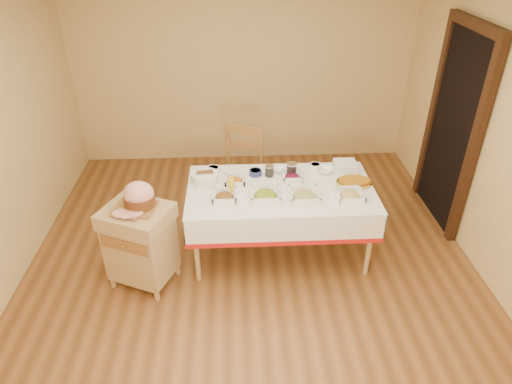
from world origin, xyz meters
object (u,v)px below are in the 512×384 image
brass_platter (354,182)px  plate_stack (345,166)px  mustard_bottle (231,185)px  preserve_jar_right (292,170)px  ham_on_board (138,197)px  preserve_jar_left (269,171)px  bread_basket (205,178)px  dining_chair (240,173)px  butcher_cart (140,241)px  dining_table (280,202)px

brass_platter → plate_stack: bearing=94.8°
mustard_bottle → preserve_jar_right: bearing=26.7°
preserve_jar_right → plate_stack: 0.58m
ham_on_board → mustard_bottle: ham_on_board is taller
preserve_jar_right → preserve_jar_left: bearing=-179.1°
preserve_jar_left → bread_basket: 0.65m
mustard_bottle → plate_stack: 1.26m
dining_chair → mustard_bottle: dining_chair is taller
dining_chair → ham_on_board: (-0.91, -1.10, 0.39)m
butcher_cart → plate_stack: bearing=20.0°
dining_table → preserve_jar_left: bearing=110.0°
dining_table → bread_basket: bearing=168.2°
dining_chair → preserve_jar_right: dining_chair is taller
dining_table → butcher_cart: size_ratio=2.22×
mustard_bottle → plate_stack: size_ratio=0.83×
preserve_jar_left → mustard_bottle: (-0.39, -0.31, 0.03)m
butcher_cart → preserve_jar_right: (1.47, 0.65, 0.36)m
mustard_bottle → brass_platter: (1.22, 0.10, -0.06)m
preserve_jar_right → brass_platter: bearing=-18.8°
preserve_jar_left → mustard_bottle: mustard_bottle is taller
preserve_jar_right → bread_basket: preserve_jar_right is taller
dining_table → plate_stack: bearing=26.0°
mustard_bottle → bread_basket: (-0.26, 0.21, -0.03)m
dining_table → dining_chair: bearing=117.7°
ham_on_board → preserve_jar_left: 1.35m
dining_chair → mustard_bottle: (-0.09, -0.79, 0.30)m
preserve_jar_right → brass_platter: (0.60, -0.20, -0.04)m
bread_basket → brass_platter: 1.48m
butcher_cart → brass_platter: butcher_cart is taller
mustard_bottle → plate_stack: bearing=18.7°
mustard_bottle → plate_stack: (1.19, 0.40, -0.04)m
preserve_jar_right → plate_stack: (0.58, 0.09, -0.02)m
preserve_jar_left → butcher_cart: bearing=-152.5°
preserve_jar_left → brass_platter: 0.85m
preserve_jar_right → mustard_bottle: mustard_bottle is taller
preserve_jar_right → bread_basket: size_ratio=0.50×
butcher_cart → dining_chair: dining_chair is taller
preserve_jar_left → bread_basket: bearing=-171.7°
butcher_cart → brass_platter: bearing=12.2°
dining_chair → ham_on_board: ham_on_board is taller
ham_on_board → preserve_jar_right: 1.56m
bread_basket → ham_on_board: bearing=-136.8°
plate_stack → brass_platter: 0.30m
dining_table → butcher_cart: 1.39m
preserve_jar_right → plate_stack: size_ratio=0.61×
bread_basket → brass_platter: size_ratio=0.76×
mustard_bottle → butcher_cart: bearing=-158.2°
preserve_jar_left → plate_stack: bearing=7.0°
dining_table → brass_platter: size_ratio=5.11×
plate_stack → preserve_jar_left: bearing=-173.0°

